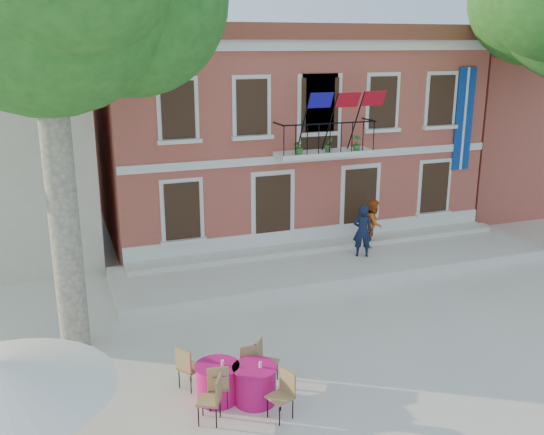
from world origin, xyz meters
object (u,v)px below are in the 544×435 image
(pedestrian_orange, at_px, (374,223))
(cafe_table_0, at_px, (217,380))
(cafe_table_1, at_px, (255,382))
(pedestrian_navy, at_px, (362,231))

(pedestrian_orange, height_order, cafe_table_0, pedestrian_orange)
(cafe_table_1, bearing_deg, pedestrian_orange, 46.70)
(pedestrian_navy, height_order, cafe_table_1, pedestrian_navy)
(pedestrian_orange, bearing_deg, cafe_table_1, -176.68)
(pedestrian_navy, bearing_deg, pedestrian_orange, -113.77)
(pedestrian_navy, height_order, pedestrian_orange, pedestrian_navy)
(cafe_table_1, bearing_deg, pedestrian_navy, 47.29)
(pedestrian_navy, relative_size, cafe_table_1, 0.91)
(pedestrian_navy, bearing_deg, cafe_table_0, 66.37)
(cafe_table_1, bearing_deg, cafe_table_0, 154.70)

